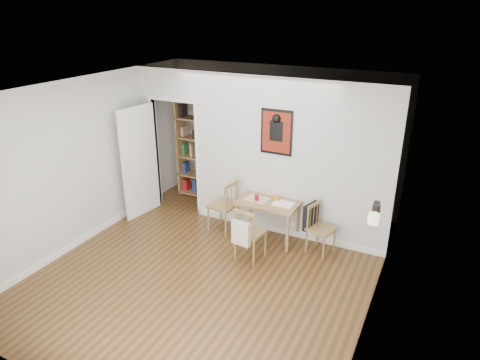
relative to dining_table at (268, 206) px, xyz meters
The scene contains 15 objects.
ground 1.31m from the dining_table, 109.80° to the right, with size 5.20×5.20×0.00m, color brown.
room_shell 0.81m from the dining_table, 140.63° to the left, with size 5.20×5.20×5.20m.
dining_table is the anchor object (origin of this frame).
chair_left 0.80m from the dining_table, behind, with size 0.51×0.51×0.92m.
chair_right 0.90m from the dining_table, ahead, with size 0.54×0.49×0.80m.
chair_front 0.70m from the dining_table, 90.53° to the right, with size 0.48×0.53×0.85m.
bookshelf 2.19m from the dining_table, 152.52° to the left, with size 0.85×0.34×2.02m.
fireplace 1.96m from the dining_table, 25.74° to the right, with size 0.45×1.25×1.16m.
red_glass 0.23m from the dining_table, 164.92° to the right, with size 0.07×0.07×0.09m, color maroon.
orange_fruit 0.19m from the dining_table, 35.40° to the left, with size 0.09×0.09×0.09m, color #FF660D.
placemat 0.21m from the dining_table, behind, with size 0.36×0.27×0.00m, color beige.
notebook 0.27m from the dining_table, ahead, with size 0.32×0.23×0.02m, color white.
mantel_lamp 2.23m from the dining_table, 32.95° to the right, with size 0.13×0.13×0.20m.
ceramic_jar_a 1.99m from the dining_table, 22.64° to the right, with size 0.10×0.10×0.12m, color black.
ceramic_jar_b 1.93m from the dining_table, 18.63° to the right, with size 0.08×0.08×0.10m, color black.
Camera 1 is at (2.75, -4.66, 3.57)m, focal length 32.00 mm.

